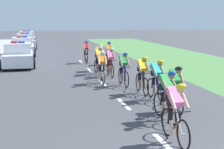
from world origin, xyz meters
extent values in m
cube|color=#4C7F42|center=(7.52, 14.00, 0.00)|extent=(7.00, 60.00, 0.01)
cube|color=white|center=(0.00, 2.87, 0.00)|extent=(0.14, 1.60, 0.01)
cube|color=white|center=(0.00, 6.87, 0.00)|extent=(0.14, 1.60, 0.01)
cube|color=white|center=(0.00, 10.87, 0.00)|extent=(0.14, 1.60, 0.01)
cube|color=white|center=(0.00, 14.87, 0.00)|extent=(0.14, 1.60, 0.01)
cube|color=white|center=(0.00, 18.87, 0.00)|extent=(0.14, 1.60, 0.01)
torus|color=black|center=(0.28, 2.51, 0.36)|extent=(0.05, 0.72, 0.72)
cylinder|color=#99999E|center=(0.28, 2.51, 0.36)|extent=(0.06, 0.06, 0.06)
torus|color=black|center=(0.27, 3.51, 0.36)|extent=(0.05, 0.72, 0.72)
cylinder|color=#99999E|center=(0.27, 3.51, 0.36)|extent=(0.06, 0.06, 0.06)
cylinder|color=silver|center=(0.27, 2.96, 0.90)|extent=(0.04, 0.55, 0.04)
cylinder|color=silver|center=(0.28, 2.78, 0.58)|extent=(0.04, 0.48, 0.63)
cylinder|color=silver|center=(0.27, 3.16, 0.60)|extent=(0.04, 0.04, 0.65)
cylinder|color=black|center=(0.28, 2.61, 0.88)|extent=(0.42, 0.03, 0.03)
cube|color=black|center=(0.27, 3.16, 0.94)|extent=(0.10, 0.22, 0.05)
cube|color=pink|center=(0.27, 3.03, 1.14)|extent=(0.28, 0.55, 0.44)
cube|color=black|center=(0.27, 3.15, 0.98)|extent=(0.28, 0.20, 0.18)
cylinder|color=black|center=(0.36, 3.10, 0.64)|extent=(0.11, 0.22, 0.40)
cylinder|color=tan|center=(0.36, 3.02, 0.37)|extent=(0.09, 0.15, 0.36)
cylinder|color=black|center=(0.18, 3.10, 0.64)|extent=(0.11, 0.17, 0.40)
cylinder|color=tan|center=(0.18, 3.02, 0.37)|extent=(0.09, 0.12, 0.36)
cylinder|color=tan|center=(0.44, 2.82, 1.09)|extent=(0.08, 0.40, 0.35)
cylinder|color=tan|center=(0.12, 2.82, 1.09)|extent=(0.08, 0.40, 0.35)
sphere|color=tan|center=(0.28, 2.73, 1.38)|extent=(0.19, 0.19, 0.19)
ellipsoid|color=yellow|center=(0.28, 2.72, 1.45)|extent=(0.23, 0.31, 0.24)
torus|color=black|center=(0.81, 4.29, 0.36)|extent=(0.11, 0.72, 0.72)
cylinder|color=#99999E|center=(0.81, 4.29, 0.36)|extent=(0.07, 0.07, 0.06)
torus|color=black|center=(0.71, 5.29, 0.36)|extent=(0.11, 0.72, 0.72)
cylinder|color=#99999E|center=(0.71, 5.29, 0.36)|extent=(0.07, 0.07, 0.06)
cylinder|color=#B21919|center=(0.76, 4.74, 0.90)|extent=(0.09, 0.55, 0.04)
cylinder|color=#B21919|center=(0.78, 4.56, 0.58)|extent=(0.09, 0.48, 0.63)
cylinder|color=#B21919|center=(0.74, 4.94, 0.60)|extent=(0.04, 0.04, 0.65)
cylinder|color=black|center=(0.80, 4.39, 0.88)|extent=(0.42, 0.07, 0.03)
cube|color=black|center=(0.74, 4.94, 0.94)|extent=(0.12, 0.23, 0.05)
cube|color=green|center=(0.76, 4.81, 1.14)|extent=(0.33, 0.57, 0.45)
cube|color=black|center=(0.75, 4.93, 0.98)|extent=(0.30, 0.23, 0.18)
cylinder|color=black|center=(0.84, 4.89, 0.64)|extent=(0.13, 0.23, 0.40)
cylinder|color=#9E7051|center=(0.85, 4.81, 0.37)|extent=(0.10, 0.16, 0.36)
cylinder|color=black|center=(0.66, 4.87, 0.64)|extent=(0.13, 0.18, 0.40)
cylinder|color=#9E7051|center=(0.67, 4.79, 0.37)|extent=(0.10, 0.13, 0.36)
cylinder|color=#9E7051|center=(0.94, 4.61, 1.09)|extent=(0.11, 0.41, 0.35)
cylinder|color=#9E7051|center=(0.62, 4.58, 1.09)|extent=(0.11, 0.41, 0.35)
sphere|color=#9E7051|center=(0.79, 4.51, 1.38)|extent=(0.19, 0.19, 0.19)
ellipsoid|color=blue|center=(0.79, 4.50, 1.45)|extent=(0.26, 0.33, 0.24)
torus|color=black|center=(1.34, 5.14, 0.36)|extent=(0.11, 0.72, 0.72)
cylinder|color=#99999E|center=(1.34, 5.14, 0.36)|extent=(0.07, 0.07, 0.06)
torus|color=black|center=(1.44, 6.14, 0.36)|extent=(0.11, 0.72, 0.72)
cylinder|color=#99999E|center=(1.44, 6.14, 0.36)|extent=(0.07, 0.07, 0.06)
cylinder|color=silver|center=(1.39, 5.59, 0.90)|extent=(0.09, 0.55, 0.04)
cylinder|color=silver|center=(1.37, 5.41, 0.58)|extent=(0.09, 0.48, 0.63)
cylinder|color=silver|center=(1.41, 5.79, 0.60)|extent=(0.04, 0.04, 0.65)
cylinder|color=black|center=(1.35, 5.24, 0.88)|extent=(0.42, 0.07, 0.03)
cube|color=black|center=(1.41, 5.79, 0.94)|extent=(0.12, 0.23, 0.05)
cube|color=green|center=(1.39, 5.66, 1.14)|extent=(0.33, 0.57, 0.45)
cube|color=black|center=(1.41, 5.78, 0.98)|extent=(0.30, 0.23, 0.18)
cylinder|color=black|center=(1.49, 5.72, 0.64)|extent=(0.13, 0.23, 0.40)
cylinder|color=#9E7051|center=(1.48, 5.64, 0.37)|extent=(0.10, 0.16, 0.36)
cylinder|color=black|center=(1.31, 5.74, 0.64)|extent=(0.13, 0.18, 0.40)
cylinder|color=#9E7051|center=(1.30, 5.66, 0.37)|extent=(0.10, 0.13, 0.36)
cylinder|color=#9E7051|center=(1.53, 5.43, 1.09)|extent=(0.11, 0.41, 0.35)
cylinder|color=#9E7051|center=(1.21, 5.46, 1.09)|extent=(0.11, 0.41, 0.35)
sphere|color=#9E7051|center=(1.37, 5.36, 1.38)|extent=(0.19, 0.19, 0.19)
ellipsoid|color=black|center=(1.36, 5.35, 1.45)|extent=(0.26, 0.33, 0.24)
torus|color=black|center=(1.38, 6.76, 0.36)|extent=(0.10, 0.73, 0.72)
cylinder|color=#99999E|center=(1.38, 6.76, 0.36)|extent=(0.06, 0.06, 0.06)
torus|color=black|center=(1.31, 7.76, 0.36)|extent=(0.10, 0.73, 0.72)
cylinder|color=#99999E|center=(1.31, 7.76, 0.36)|extent=(0.06, 0.06, 0.06)
cylinder|color=#1E1E99|center=(1.35, 7.21, 0.90)|extent=(0.08, 0.55, 0.04)
cylinder|color=#1E1E99|center=(1.36, 7.03, 0.58)|extent=(0.08, 0.48, 0.63)
cylinder|color=#1E1E99|center=(1.33, 7.41, 0.60)|extent=(0.04, 0.04, 0.65)
cylinder|color=black|center=(1.37, 6.86, 0.88)|extent=(0.42, 0.06, 0.03)
cube|color=black|center=(1.33, 7.41, 0.94)|extent=(0.12, 0.23, 0.05)
cube|color=#19B2B7|center=(1.34, 7.28, 1.14)|extent=(0.32, 0.57, 0.45)
cube|color=black|center=(1.33, 7.40, 0.98)|extent=(0.29, 0.22, 0.18)
cylinder|color=black|center=(1.42, 7.35, 0.64)|extent=(0.13, 0.23, 0.40)
cylinder|color=#9E7051|center=(1.43, 7.28, 0.37)|extent=(0.10, 0.16, 0.36)
cylinder|color=black|center=(1.25, 7.34, 0.64)|extent=(0.12, 0.18, 0.40)
cylinder|color=#9E7051|center=(1.25, 7.26, 0.37)|extent=(0.10, 0.13, 0.36)
cylinder|color=#9E7051|center=(1.52, 7.08, 1.09)|extent=(0.11, 0.41, 0.35)
cylinder|color=#9E7051|center=(1.20, 7.06, 1.09)|extent=(0.11, 0.41, 0.35)
sphere|color=#9E7051|center=(1.36, 6.98, 1.38)|extent=(0.19, 0.19, 0.19)
ellipsoid|color=yellow|center=(1.36, 6.97, 1.45)|extent=(0.25, 0.33, 0.24)
torus|color=black|center=(1.14, 7.90, 0.36)|extent=(0.05, 0.72, 0.72)
cylinder|color=#99999E|center=(1.14, 7.90, 0.36)|extent=(0.06, 0.06, 0.06)
torus|color=black|center=(1.15, 8.90, 0.36)|extent=(0.05, 0.72, 0.72)
cylinder|color=#99999E|center=(1.15, 8.90, 0.36)|extent=(0.06, 0.06, 0.06)
cylinder|color=black|center=(1.15, 8.35, 0.90)|extent=(0.04, 0.55, 0.04)
cylinder|color=black|center=(1.14, 8.17, 0.58)|extent=(0.04, 0.48, 0.63)
cylinder|color=black|center=(1.15, 8.55, 0.60)|extent=(0.04, 0.04, 0.65)
cylinder|color=black|center=(1.14, 8.00, 0.88)|extent=(0.42, 0.03, 0.03)
cube|color=black|center=(1.15, 8.55, 0.94)|extent=(0.10, 0.22, 0.05)
cube|color=yellow|center=(1.15, 8.42, 1.14)|extent=(0.28, 0.54, 0.47)
cube|color=black|center=(1.15, 8.54, 0.98)|extent=(0.28, 0.20, 0.18)
cylinder|color=black|center=(1.24, 8.49, 0.64)|extent=(0.11, 0.22, 0.40)
cylinder|color=#9E7051|center=(1.24, 8.41, 0.37)|extent=(0.09, 0.15, 0.36)
cylinder|color=black|center=(1.06, 8.49, 0.64)|extent=(0.11, 0.17, 0.40)
cylinder|color=#9E7051|center=(1.06, 8.41, 0.37)|extent=(0.09, 0.12, 0.36)
cylinder|color=#9E7051|center=(1.31, 8.20, 1.09)|extent=(0.08, 0.40, 0.35)
cylinder|color=#9E7051|center=(0.99, 8.21, 1.09)|extent=(0.08, 0.40, 0.35)
sphere|color=#9E7051|center=(1.14, 8.12, 1.38)|extent=(0.19, 0.19, 0.19)
ellipsoid|color=yellow|center=(1.14, 8.11, 1.45)|extent=(0.23, 0.32, 0.24)
torus|color=black|center=(-0.06, 10.36, 0.36)|extent=(0.09, 0.73, 0.72)
cylinder|color=#99999E|center=(-0.06, 10.36, 0.36)|extent=(0.06, 0.06, 0.06)
torus|color=black|center=(0.01, 11.36, 0.36)|extent=(0.09, 0.73, 0.72)
cylinder|color=#99999E|center=(0.01, 11.36, 0.36)|extent=(0.06, 0.06, 0.06)
cylinder|color=white|center=(-0.03, 10.81, 0.90)|extent=(0.07, 0.55, 0.04)
cylinder|color=white|center=(-0.04, 10.63, 0.58)|extent=(0.07, 0.48, 0.63)
cylinder|color=white|center=(-0.02, 11.01, 0.60)|extent=(0.04, 0.04, 0.65)
cylinder|color=black|center=(-0.05, 10.46, 0.88)|extent=(0.42, 0.06, 0.03)
cube|color=black|center=(-0.02, 11.01, 0.94)|extent=(0.12, 0.23, 0.05)
cube|color=orange|center=(-0.03, 10.88, 1.14)|extent=(0.32, 0.56, 0.47)
cube|color=black|center=(-0.02, 11.00, 0.98)|extent=(0.29, 0.22, 0.18)
cylinder|color=black|center=(0.07, 10.94, 0.64)|extent=(0.13, 0.23, 0.40)
cylinder|color=beige|center=(0.06, 10.86, 0.37)|extent=(0.10, 0.16, 0.36)
cylinder|color=black|center=(-0.11, 10.95, 0.64)|extent=(0.12, 0.18, 0.40)
cylinder|color=beige|center=(-0.12, 10.88, 0.37)|extent=(0.10, 0.13, 0.36)
cylinder|color=beige|center=(0.12, 10.66, 1.09)|extent=(0.10, 0.41, 0.35)
cylinder|color=beige|center=(-0.20, 10.68, 1.09)|extent=(0.10, 0.41, 0.35)
sphere|color=beige|center=(-0.05, 10.58, 1.38)|extent=(0.19, 0.19, 0.19)
ellipsoid|color=white|center=(-0.05, 10.57, 1.45)|extent=(0.25, 0.33, 0.24)
torus|color=black|center=(0.83, 9.62, 0.36)|extent=(0.06, 0.72, 0.72)
cylinder|color=#99999E|center=(0.83, 9.62, 0.36)|extent=(0.06, 0.06, 0.06)
torus|color=black|center=(0.81, 10.62, 0.36)|extent=(0.06, 0.72, 0.72)
cylinder|color=#99999E|center=(0.81, 10.62, 0.36)|extent=(0.06, 0.06, 0.06)
cylinder|color=#1E1E99|center=(0.82, 10.07, 0.90)|extent=(0.04, 0.55, 0.04)
cylinder|color=#1E1E99|center=(0.82, 9.90, 0.58)|extent=(0.05, 0.48, 0.63)
cylinder|color=#1E1E99|center=(0.82, 10.27, 0.60)|extent=(0.04, 0.04, 0.65)
cylinder|color=black|center=(0.83, 9.72, 0.88)|extent=(0.42, 0.03, 0.03)
cube|color=black|center=(0.82, 10.27, 0.94)|extent=(0.10, 0.22, 0.05)
cube|color=green|center=(0.82, 10.15, 1.14)|extent=(0.29, 0.55, 0.45)
cube|color=black|center=(0.82, 10.26, 0.98)|extent=(0.28, 0.20, 0.18)
cylinder|color=black|center=(0.91, 10.21, 0.64)|extent=(0.11, 0.22, 0.40)
cylinder|color=#9E7051|center=(0.91, 10.13, 0.37)|extent=(0.09, 0.16, 0.36)
cylinder|color=black|center=(0.73, 10.21, 0.64)|extent=(0.11, 0.17, 0.40)
cylinder|color=#9E7051|center=(0.73, 10.13, 0.37)|extent=(0.09, 0.12, 0.36)
cylinder|color=#9E7051|center=(0.98, 9.93, 1.09)|extent=(0.08, 0.40, 0.35)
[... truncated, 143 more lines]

